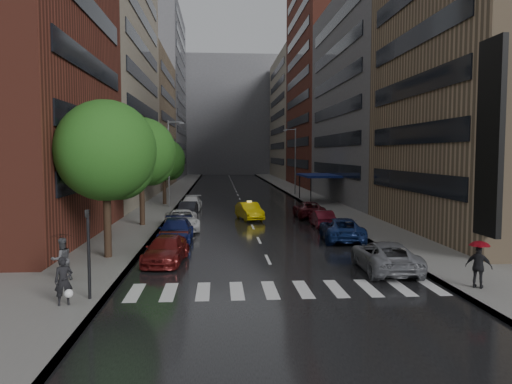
{
  "coord_description": "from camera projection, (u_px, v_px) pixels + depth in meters",
  "views": [
    {
      "loc": [
        -2.63,
        -22.42,
        5.73
      ],
      "look_at": [
        0.0,
        12.6,
        3.0
      ],
      "focal_mm": 35.0,
      "sensor_mm": 36.0,
      "label": 1
    }
  ],
  "objects": [
    {
      "name": "tree_far",
      "position": [
        164.0,
        160.0,
        54.68
      ],
      "size": [
        4.62,
        4.62,
        7.37
      ],
      "color": "#382619",
      "rests_on": "ground"
    },
    {
      "name": "road",
      "position": [
        237.0,
        193.0,
        72.64
      ],
      "size": [
        14.0,
        140.0,
        0.01
      ],
      "primitive_type": "cube",
      "color": "black",
      "rests_on": "ground"
    },
    {
      "name": "building_far",
      "position": [
        228.0,
        116.0,
        139.0
      ],
      "size": [
        40.0,
        14.0,
        32.0
      ],
      "primitive_type": "cube",
      "color": "slate",
      "rests_on": "ground"
    },
    {
      "name": "parked_cars_left",
      "position": [
        182.0,
        220.0,
        37.42
      ],
      "size": [
        3.03,
        29.27,
        1.51
      ],
      "color": "#5C1312",
      "rests_on": "ground"
    },
    {
      "name": "crosswalk",
      "position": [
        287.0,
        290.0,
        20.95
      ],
      "size": [
        13.15,
        2.8,
        0.01
      ],
      "color": "silver",
      "rests_on": "ground"
    },
    {
      "name": "buildings_right",
      "position": [
        329.0,
        95.0,
        79.26
      ],
      "size": [
        8.05,
        109.1,
        36.0
      ],
      "color": "#937A5B",
      "rests_on": "ground"
    },
    {
      "name": "parked_cars_right",
      "position": [
        337.0,
        227.0,
        34.08
      ],
      "size": [
        3.03,
        25.78,
        1.52
      ],
      "color": "slate",
      "rests_on": "ground"
    },
    {
      "name": "taxi",
      "position": [
        249.0,
        211.0,
        43.19
      ],
      "size": [
        2.44,
        4.71,
        1.48
      ],
      "primitive_type": "imported",
      "rotation": [
        0.0,
        0.0,
        0.2
      ],
      "color": "yellow",
      "rests_on": "ground"
    },
    {
      "name": "buildings_left",
      "position": [
        140.0,
        89.0,
        79.02
      ],
      "size": [
        8.0,
        108.0,
        38.0
      ],
      "color": "maroon",
      "rests_on": "ground"
    },
    {
      "name": "ped_bag_walker",
      "position": [
        64.0,
        282.0,
        18.32
      ],
      "size": [
        0.75,
        0.61,
        1.78
      ],
      "color": "black",
      "rests_on": "sidewalk_left"
    },
    {
      "name": "ground",
      "position": [
        276.0,
        278.0,
        22.93
      ],
      "size": [
        220.0,
        220.0,
        0.0
      ],
      "primitive_type": "plane",
      "color": "gray",
      "rests_on": "ground"
    },
    {
      "name": "street_lamp_right",
      "position": [
        295.0,
        160.0,
        67.86
      ],
      "size": [
        1.74,
        0.22,
        9.0
      ],
      "color": "gray",
      "rests_on": "sidewalk_right"
    },
    {
      "name": "sidewalk_left",
      "position": [
        175.0,
        193.0,
        71.96
      ],
      "size": [
        4.0,
        140.0,
        0.15
      ],
      "primitive_type": "cube",
      "color": "gray",
      "rests_on": "ground"
    },
    {
      "name": "sidewalk_right",
      "position": [
        298.0,
        192.0,
        73.3
      ],
      "size": [
        4.0,
        140.0,
        0.15
      ],
      "primitive_type": "cube",
      "color": "gray",
      "rests_on": "ground"
    },
    {
      "name": "ped_red_umbrella",
      "position": [
        479.0,
        260.0,
        20.6
      ],
      "size": [
        1.09,
        0.98,
        2.01
      ],
      "color": "black",
      "rests_on": "sidewalk_right"
    },
    {
      "name": "awning",
      "position": [
        318.0,
        176.0,
        58.15
      ],
      "size": [
        4.0,
        8.0,
        3.12
      ],
      "color": "navy",
      "rests_on": "sidewalk_right"
    },
    {
      "name": "tree_near",
      "position": [
        106.0,
        151.0,
        26.45
      ],
      "size": [
        5.38,
        5.38,
        8.57
      ],
      "color": "#382619",
      "rests_on": "ground"
    },
    {
      "name": "traffic_light",
      "position": [
        89.0,
        245.0,
        19.01
      ],
      "size": [
        0.18,
        0.15,
        3.45
      ],
      "color": "black",
      "rests_on": "sidewalk_left"
    },
    {
      "name": "street_lamp_left",
      "position": [
        170.0,
        161.0,
        51.8
      ],
      "size": [
        1.74,
        0.22,
        9.0
      ],
      "color": "gray",
      "rests_on": "sidewalk_left"
    },
    {
      "name": "tree_mid",
      "position": [
        141.0,
        152.0,
        38.58
      ],
      "size": [
        5.34,
        5.34,
        8.52
      ],
      "color": "#382619",
      "rests_on": "ground"
    },
    {
      "name": "ped_black_umbrella",
      "position": [
        61.0,
        253.0,
        21.82
      ],
      "size": [
        1.16,
        1.13,
        2.09
      ],
      "color": "#4B4C50",
      "rests_on": "sidewalk_left"
    }
  ]
}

